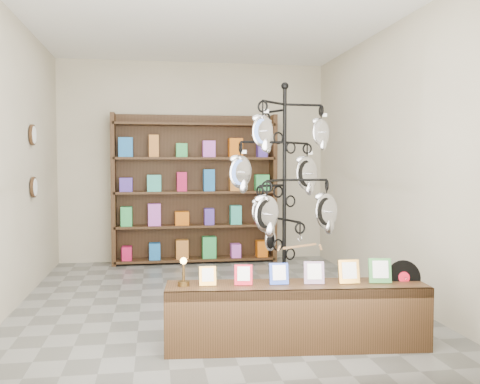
# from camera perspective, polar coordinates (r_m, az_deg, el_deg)

# --- Properties ---
(ground) EXTENTS (5.00, 5.00, 0.00)m
(ground) POSITION_cam_1_polar(r_m,az_deg,el_deg) (5.86, -3.05, -11.50)
(ground) COLOR slate
(ground) RESTS_ON ground
(room_envelope) EXTENTS (5.00, 5.00, 5.00)m
(room_envelope) POSITION_cam_1_polar(r_m,az_deg,el_deg) (5.68, -3.10, 6.87)
(room_envelope) COLOR #BBB096
(room_envelope) RESTS_ON ground
(display_tree) EXTENTS (1.25, 1.25, 2.26)m
(display_tree) POSITION_cam_1_polar(r_m,az_deg,el_deg) (5.25, 4.76, 1.24)
(display_tree) COLOR black
(display_tree) RESTS_ON ground
(front_shelf) EXTENTS (2.11, 0.61, 0.73)m
(front_shelf) POSITION_cam_1_polar(r_m,az_deg,el_deg) (4.41, 6.03, -12.93)
(front_shelf) COLOR black
(front_shelf) RESTS_ON ground
(back_shelving) EXTENTS (2.42, 0.36, 2.20)m
(back_shelving) POSITION_cam_1_polar(r_m,az_deg,el_deg) (7.97, -4.81, -0.15)
(back_shelving) COLOR black
(back_shelving) RESTS_ON ground
(wall_clocks) EXTENTS (0.03, 0.24, 0.84)m
(wall_clocks) POSITION_cam_1_polar(r_m,az_deg,el_deg) (6.59, -21.19, 3.09)
(wall_clocks) COLOR black
(wall_clocks) RESTS_ON ground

